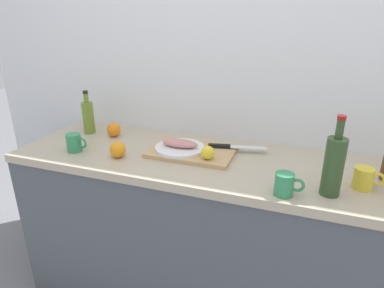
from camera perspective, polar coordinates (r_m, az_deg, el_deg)
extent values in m
cube|color=white|center=(1.79, 7.37, 11.77)|extent=(3.20, 0.05, 2.50)
cube|color=#4C5159|center=(1.83, 3.75, -16.21)|extent=(2.00, 0.58, 0.86)
cube|color=#B7A88E|center=(1.59, 4.14, -3.29)|extent=(2.00, 0.60, 0.04)
cube|color=tan|center=(1.64, 0.00, -1.30)|extent=(0.41, 0.27, 0.02)
cylinder|color=white|center=(1.64, -2.09, -0.68)|extent=(0.25, 0.25, 0.01)
ellipsoid|color=tan|center=(1.63, -2.10, 0.15)|extent=(0.18, 0.08, 0.04)
cube|color=silver|center=(1.67, 9.70, -0.59)|extent=(0.18, 0.07, 0.00)
cube|color=black|center=(1.66, 4.72, -0.36)|extent=(0.11, 0.04, 0.02)
sphere|color=yellow|center=(1.52, 2.71, -1.49)|extent=(0.06, 0.06, 0.06)
cylinder|color=olive|center=(2.00, -17.41, 4.34)|extent=(0.06, 0.06, 0.18)
cylinder|color=olive|center=(1.97, -17.79, 7.55)|extent=(0.03, 0.03, 0.05)
cylinder|color=black|center=(1.96, -17.90, 8.49)|extent=(0.03, 0.03, 0.02)
cylinder|color=#2D4723|center=(1.34, 23.15, -3.68)|extent=(0.07, 0.07, 0.23)
cylinder|color=#2D4723|center=(1.29, 24.11, 2.33)|extent=(0.03, 0.03, 0.07)
cylinder|color=maroon|center=(1.28, 24.39, 4.15)|extent=(0.03, 0.03, 0.02)
cylinder|color=#338C59|center=(1.76, -19.66, 0.23)|extent=(0.07, 0.07, 0.09)
torus|color=#338C59|center=(1.73, -18.43, 0.17)|extent=(0.06, 0.01, 0.06)
cylinder|color=yellow|center=(1.47, 27.39, -5.25)|extent=(0.08, 0.08, 0.09)
torus|color=yellow|center=(1.48, 29.33, -5.30)|extent=(0.06, 0.01, 0.06)
cylinder|color=#338C59|center=(1.31, 15.55, -6.69)|extent=(0.07, 0.07, 0.09)
torus|color=#338C59|center=(1.31, 17.67, -6.79)|extent=(0.06, 0.01, 0.06)
sphere|color=orange|center=(1.92, -13.30, 2.40)|extent=(0.08, 0.08, 0.08)
sphere|color=orange|center=(1.63, -12.65, -0.96)|extent=(0.08, 0.08, 0.08)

